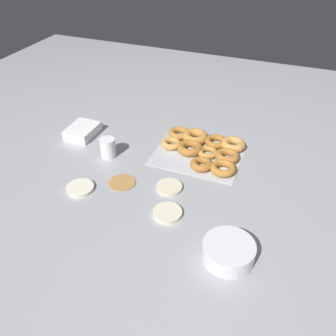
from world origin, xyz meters
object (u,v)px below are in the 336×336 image
Objects in this scene: pancake_2 at (169,188)px; pancake_3 at (122,182)px; pancake_0 at (80,188)px; pancake_1 at (167,213)px; container_stack at (83,131)px; donut_tray at (204,149)px; batter_bowl at (228,251)px; paper_cup at (108,148)px.

pancake_3 is at bearing 10.14° from pancake_2.
pancake_0 is 1.02× the size of pancake_1.
pancake_2 is 0.66× the size of container_stack.
donut_tray is 0.58m from batter_bowl.
container_stack is at bearing -22.76° from pancake_2.
pancake_3 is at bearing -23.69° from batter_bowl.
donut_tray is 0.58m from container_stack.
paper_cup reaches higher than pancake_0.
pancake_3 is at bearing -144.83° from pancake_0.
pancake_1 is 0.42m from donut_tray.
donut_tray is (-0.37, -0.41, 0.01)m from pancake_0.
pancake_2 reaches higher than pancake_3.
donut_tray is at bearing -126.14° from pancake_3.
batter_bowl reaches higher than pancake_1.
pancake_0 is at bearing -0.83° from pancake_1.
pancake_2 is at bearing -70.65° from pancake_1.
pancake_3 is at bearing 143.26° from container_stack.
container_stack is 1.80× the size of paper_cup.
batter_bowl is (-0.47, 0.21, 0.03)m from pancake_3.
donut_tray is at bearing -100.24° from pancake_2.
pancake_1 is 0.27m from batter_bowl.
pancake_1 is 0.44m from paper_cup.
batter_bowl reaches higher than pancake_3.
pancake_2 is 0.19m from pancake_3.
pancake_1 is at bearing 156.91° from pancake_3.
pancake_3 is 0.52m from batter_bowl.
pancake_0 is 1.24× the size of paper_cup.
pancake_1 is (-0.36, 0.01, 0.00)m from pancake_0.
pancake_1 is 0.68× the size of container_stack.
container_stack reaches higher than pancake_2.
pancake_2 is 0.62× the size of batter_bowl.
paper_cup is at bearing -19.02° from pancake_2.
paper_cup is (0.01, -0.24, 0.04)m from pancake_0.
pancake_0 is 0.40m from container_stack.
pancake_1 reaches higher than pancake_2.
container_stack reaches higher than pancake_0.
pancake_0 is 0.16m from pancake_3.
pancake_2 is 0.27× the size of donut_tray.
pancake_1 is at bearing 179.17° from pancake_0.
batter_bowl is (-0.60, 0.11, 0.02)m from pancake_0.
pancake_3 is 0.42m from container_stack.
paper_cup reaches higher than pancake_1.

